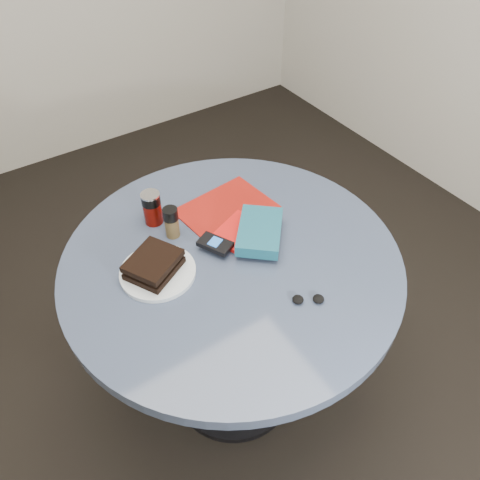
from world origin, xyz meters
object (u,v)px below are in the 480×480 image
sandwich (154,264)px  plate (158,272)px  headphones (308,299)px  pepper_grinder (171,222)px  magazine (227,209)px  red_book (237,231)px  mp3_player (215,244)px  soda_can (152,208)px  table (232,292)px  novel (260,231)px

sandwich → plate: bearing=-34.7°
plate → headphones: size_ratio=2.40×
sandwich → headphones: size_ratio=2.02×
pepper_grinder → magazine: 0.21m
red_book → sandwich: bearing=159.7°
mp3_player → headphones: size_ratio=1.27×
soda_can → red_book: (0.19, -0.19, -0.04)m
table → plate: (-0.21, 0.06, 0.17)m
headphones → mp3_player: bearing=109.5°
table → soda_can: (-0.12, 0.26, 0.22)m
table → novel: bearing=5.1°
red_book → mp3_player: 0.10m
table → red_book: 0.20m
plate → novel: 0.32m
headphones → pepper_grinder: bearing=112.7°
pepper_grinder → mp3_player: (0.07, -0.13, -0.03)m
plate → headphones: 0.43m
sandwich → pepper_grinder: bearing=44.2°
pepper_grinder → mp3_player: bearing=-60.2°
red_book → plate: bearing=160.7°
pepper_grinder → headphones: size_ratio=1.15×
mp3_player → sandwich: bearing=175.4°
magazine → red_book: size_ratio=1.84×
soda_can → novel: 0.34m
plate → red_book: bearing=2.4°
soda_can → plate: bearing=-113.5°
novel → headphones: novel is taller
table → pepper_grinder: pepper_grinder is taller
magazine → headphones: size_ratio=3.22×
novel → mp3_player: (-0.13, 0.04, -0.01)m
magazine → red_book: (-0.03, -0.11, 0.01)m
plate → pepper_grinder: pepper_grinder is taller
soda_can → magazine: size_ratio=0.38×
pepper_grinder → red_book: size_ratio=0.66×
table → pepper_grinder: bearing=119.7°
soda_can → mp3_player: size_ratio=0.97×
soda_can → pepper_grinder: soda_can is taller
plate → red_book: red_book is taller
pepper_grinder → novel: size_ratio=0.54×
soda_can → headphones: soda_can is taller
plate → magazine: 0.33m
pepper_grinder → mp3_player: 0.15m
novel → headphones: 0.27m
sandwich → mp3_player: (0.19, -0.02, -0.01)m
plate → soda_can: bearing=66.5°
table → red_book: red_book is taller
table → magazine: magazine is taller
plate → novel: novel is taller
table → red_book: size_ratio=6.40×
mp3_player → headphones: (0.11, -0.30, -0.02)m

